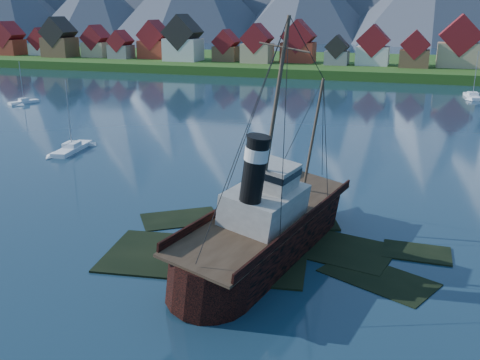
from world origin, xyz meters
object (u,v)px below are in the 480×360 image
(tugboat_wreck, at_px, (268,221))
(sailboat_e, at_px, (473,97))
(sailboat_b, at_px, (24,102))
(sailboat_a, at_px, (72,149))

(tugboat_wreck, xyz_separation_m, sailboat_e, (25.62, 103.88, -2.53))
(sailboat_b, relative_size, sailboat_e, 0.86)
(tugboat_wreck, height_order, sailboat_a, tugboat_wreck)
(sailboat_a, distance_m, sailboat_e, 101.49)
(sailboat_e, bearing_deg, sailboat_a, -136.92)
(tugboat_wreck, distance_m, sailboat_b, 98.58)
(sailboat_a, distance_m, sailboat_b, 52.14)
(sailboat_b, distance_m, sailboat_e, 111.44)
(tugboat_wreck, relative_size, sailboat_a, 2.42)
(tugboat_wreck, height_order, sailboat_e, tugboat_wreck)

